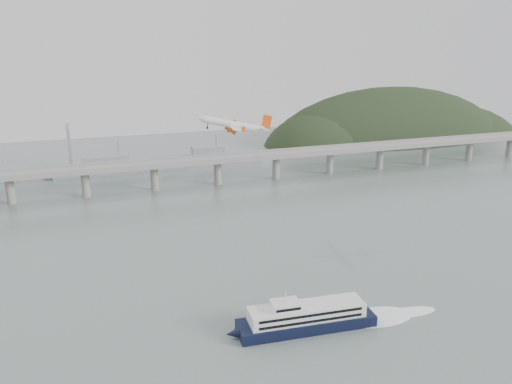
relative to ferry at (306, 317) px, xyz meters
name	(u,v)px	position (x,y,z in m)	size (l,w,h in m)	color
ground	(300,308)	(4.26, 15.17, -4.63)	(900.00, 900.00, 0.00)	slate
bridge	(191,165)	(3.10, 215.17, 13.02)	(800.00, 22.00, 23.90)	gray
headland	(398,152)	(289.43, 346.92, -23.97)	(365.00, 155.00, 156.00)	black
ferry	(306,317)	(0.00, 0.00, 0.00)	(90.58, 20.79, 17.08)	black
airliner	(234,125)	(-1.38, 87.16, 63.01)	(39.27, 35.89, 11.19)	silver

